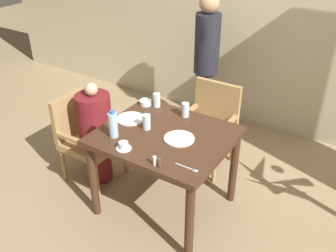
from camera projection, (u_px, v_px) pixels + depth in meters
ground_plane at (165, 205)px, 3.46m from camera, size 16.00×16.00×0.00m
wall_back at (258, 9)px, 4.14m from camera, size 8.00×0.06×2.80m
dining_table at (165, 145)px, 3.12m from camera, size 1.06×0.93×0.78m
chair_left_side at (86, 134)px, 3.64m from camera, size 0.50×0.50×0.87m
diner_in_left_chair at (96, 132)px, 3.54m from camera, size 0.32×0.32×1.05m
chair_far_side at (210, 122)px, 3.83m from camera, size 0.50×0.50×0.87m
standing_host at (206, 63)px, 4.18m from camera, size 0.28×0.31×1.63m
plate_main_left at (130, 119)px, 3.26m from camera, size 0.25×0.25×0.01m
plate_main_right at (179, 139)px, 2.99m from camera, size 0.25×0.25×0.01m
teacup_with_saucer at (124, 146)px, 2.86m from camera, size 0.12×0.12×0.06m
bowl_small at (146, 102)px, 3.50m from camera, size 0.12×0.12×0.05m
water_bottle at (113, 125)px, 2.97m from camera, size 0.08×0.08×0.23m
glass_tall_near at (185, 110)px, 3.28m from camera, size 0.07×0.07×0.13m
glass_tall_mid at (157, 100)px, 3.45m from camera, size 0.07×0.07×0.13m
glass_tall_far at (147, 122)px, 3.10m from camera, size 0.07×0.07×0.13m
salt_shaker at (155, 161)px, 2.67m from camera, size 0.03×0.03×0.07m
pepper_shaker at (159, 163)px, 2.65m from camera, size 0.03×0.03×0.07m
fork_beside_plate at (189, 168)px, 2.65m from camera, size 0.18×0.02×0.00m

